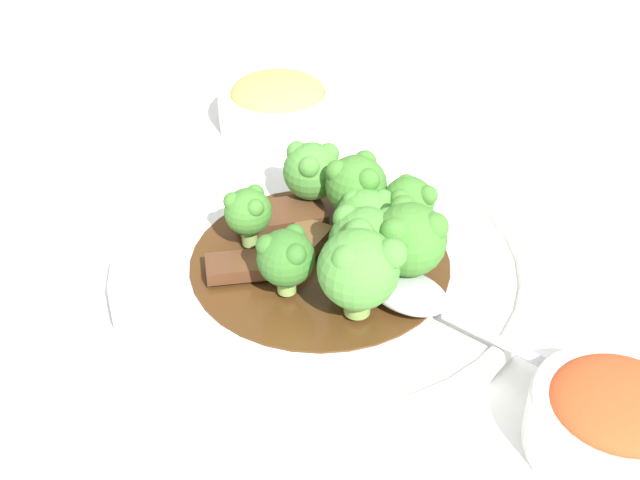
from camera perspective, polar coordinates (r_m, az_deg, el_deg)
ground_plane at (r=0.64m, az=0.00°, el=-2.44°), size 4.00×4.00×0.00m
main_plate at (r=0.63m, az=0.00°, el=-1.74°), size 0.30×0.30×0.02m
beef_strip_0 at (r=0.63m, az=-1.36°, el=-0.40°), size 0.06×0.05×0.01m
beef_strip_1 at (r=0.61m, az=-5.06°, el=-1.68°), size 0.05×0.04×0.01m
beef_strip_2 at (r=0.66m, az=-2.55°, el=1.55°), size 0.07×0.04×0.01m
broccoli_floret_0 at (r=0.59m, az=2.97°, el=-0.16°), size 0.05×0.05×0.06m
broccoli_floret_1 at (r=0.64m, az=2.34°, el=3.56°), size 0.04×0.04×0.06m
broccoli_floret_2 at (r=0.56m, az=2.91°, el=-1.65°), size 0.05×0.05×0.06m
broccoli_floret_3 at (r=0.62m, az=3.10°, el=1.27°), size 0.04×0.04×0.05m
broccoli_floret_4 at (r=0.58m, az=-2.20°, el=-1.09°), size 0.04×0.04×0.05m
broccoli_floret_5 at (r=0.58m, az=5.75°, el=0.12°), size 0.05×0.05×0.06m
broccoli_floret_6 at (r=0.66m, az=-0.53°, el=4.49°), size 0.04×0.04×0.05m
broccoli_floret_7 at (r=0.62m, az=-4.62°, el=1.85°), size 0.03×0.03×0.04m
broccoli_floret_8 at (r=0.63m, az=5.82°, el=2.30°), size 0.04×0.04×0.05m
serving_spoon at (r=0.58m, az=7.17°, el=-4.13°), size 0.12×0.19×0.01m
side_bowl_kimchi at (r=0.54m, az=18.40°, el=-10.80°), size 0.10×0.10×0.05m
side_bowl_appetizer at (r=0.81m, az=-2.71°, el=8.73°), size 0.11×0.11×0.05m
paper_napkin at (r=0.57m, az=-18.69°, el=-10.40°), size 0.10×0.08×0.01m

